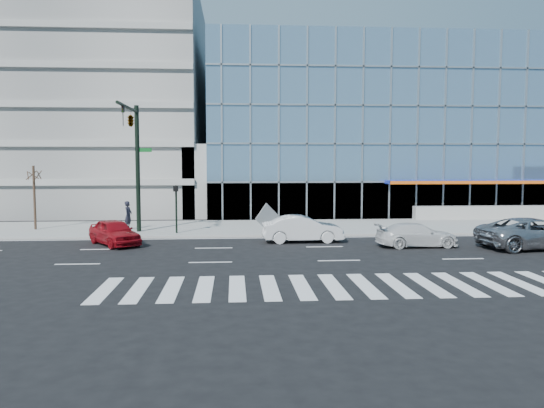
% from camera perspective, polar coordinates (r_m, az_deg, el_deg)
% --- Properties ---
extents(ground, '(160.00, 160.00, 0.00)m').
position_cam_1_polar(ground, '(29.06, 5.66, -4.60)').
color(ground, black).
rests_on(ground, ground).
extents(sidewalk, '(120.00, 8.00, 0.15)m').
position_cam_1_polar(sidewalk, '(36.88, 3.55, -2.49)').
color(sidewalk, gray).
rests_on(sidewalk, ground).
extents(theatre_building, '(42.00, 26.00, 15.00)m').
position_cam_1_polar(theatre_building, '(57.53, 15.19, 7.34)').
color(theatre_building, '#688EAD').
rests_on(theatre_building, ground).
extents(parking_garage, '(24.00, 24.00, 20.00)m').
position_cam_1_polar(parking_garage, '(56.57, -19.88, 9.81)').
color(parking_garage, gray).
rests_on(parking_garage, ground).
extents(ramp_block, '(6.00, 8.00, 6.00)m').
position_cam_1_polar(ramp_block, '(46.31, -5.48, 2.59)').
color(ramp_block, gray).
rests_on(ramp_block, ground).
extents(tower_backdrop, '(14.00, 14.00, 48.00)m').
position_cam_1_polar(tower_backdrop, '(103.24, -18.79, 15.24)').
color(tower_backdrop, gray).
rests_on(tower_backdrop, ground).
extents(traffic_signal, '(1.14, 5.74, 8.00)m').
position_cam_1_polar(traffic_signal, '(33.42, -14.74, 7.08)').
color(traffic_signal, black).
rests_on(traffic_signal, sidewalk).
extents(ped_signal_post, '(0.30, 0.33, 3.00)m').
position_cam_1_polar(ped_signal_post, '(33.50, -10.28, 0.27)').
color(ped_signal_post, black).
rests_on(ped_signal_post, sidewalk).
extents(street_tree_near, '(1.10, 1.10, 4.23)m').
position_cam_1_polar(street_tree_near, '(38.10, -24.27, 2.92)').
color(street_tree_near, '#332319').
rests_on(street_tree_near, sidewalk).
extents(silver_suv, '(6.20, 3.42, 1.64)m').
position_cam_1_polar(silver_suv, '(31.49, 26.34, -2.84)').
color(silver_suv, '#A3A3A7').
rests_on(silver_suv, ground).
extents(white_suv, '(4.49, 1.95, 1.29)m').
position_cam_1_polar(white_suv, '(29.93, 15.32, -3.23)').
color(white_suv, silver).
rests_on(white_suv, ground).
extents(white_sedan, '(4.66, 1.71, 1.52)m').
position_cam_1_polar(white_sedan, '(30.56, 3.30, -2.68)').
color(white_sedan, silver).
rests_on(white_sedan, ground).
extents(red_sedan, '(3.79, 4.44, 1.44)m').
position_cam_1_polar(red_sedan, '(30.72, -16.59, -2.92)').
color(red_sedan, maroon).
rests_on(red_sedan, ground).
extents(pedestrian, '(0.59, 0.77, 1.87)m').
position_cam_1_polar(pedestrian, '(36.14, -15.20, -1.18)').
color(pedestrian, black).
rests_on(pedestrian, sidewalk).
extents(tilted_panel, '(1.57, 1.05, 1.83)m').
position_cam_1_polar(tilted_panel, '(33.84, -0.54, -1.44)').
color(tilted_panel, gray).
rests_on(tilted_panel, sidewalk).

